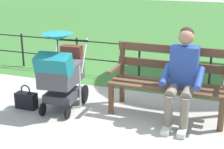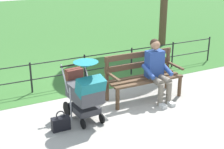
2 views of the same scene
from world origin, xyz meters
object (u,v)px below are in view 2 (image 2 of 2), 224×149
Objects in this scene: park_bench at (142,74)px; stroller at (85,90)px; person_on_bench at (157,69)px; handbag at (61,123)px.

stroller is at bearing 15.55° from park_bench.
stroller is at bearing 6.37° from person_on_bench.
handbag is (2.21, 0.34, -0.55)m from person_on_bench.
person_on_bench is at bearing -173.63° from stroller.
park_bench is at bearing -46.85° from person_on_bench.
stroller is (1.69, 0.19, -0.08)m from person_on_bench.
person_on_bench reaches higher than handbag.
park_bench reaches higher than handbag.
park_bench is 1.40× the size of stroller.
handbag is (0.53, 0.15, -0.47)m from stroller.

